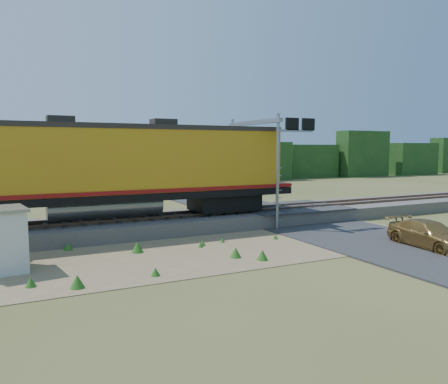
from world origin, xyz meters
TOP-DOWN VIEW (x-y plane):
  - ground at (0.00, 0.00)m, footprint 140.00×140.00m
  - ballast at (0.00, 6.00)m, footprint 70.00×5.00m
  - rails at (0.00, 6.00)m, footprint 70.00×1.54m
  - dirt_shoulder at (-2.00, 0.50)m, footprint 26.00×8.00m
  - road at (7.00, 0.74)m, footprint 7.00×66.00m
  - tree_line_north at (0.00, 38.00)m, footprint 130.00×3.00m
  - weed_clumps at (-3.50, 0.10)m, footprint 15.00×6.20m
  - locomotive at (-5.29, 6.00)m, footprint 21.96×3.35m
  - signal_gantry at (4.54, 5.35)m, footprint 2.66×6.20m
  - car at (8.18, -3.90)m, footprint 2.21×4.58m

SIDE VIEW (x-z plane):
  - ground at x=0.00m, z-range 0.00..0.00m
  - weed_clumps at x=-3.50m, z-range -0.28..0.28m
  - dirt_shoulder at x=-2.00m, z-range 0.00..0.03m
  - road at x=7.00m, z-range -0.34..0.52m
  - ballast at x=0.00m, z-range 0.00..0.80m
  - car at x=8.18m, z-range 0.00..1.29m
  - rails at x=0.00m, z-range 0.80..0.96m
  - tree_line_north at x=0.00m, z-range -0.18..6.32m
  - locomotive at x=-5.29m, z-range 0.92..6.59m
  - signal_gantry at x=4.54m, z-range 1.70..8.41m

